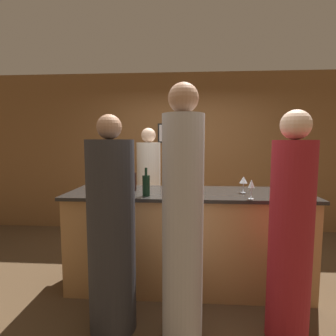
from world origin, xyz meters
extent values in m
plane|color=#4C3823|center=(0.00, 0.00, 0.00)|extent=(14.00, 14.00, 0.00)
cube|color=brown|center=(0.00, 1.89, 1.40)|extent=(8.00, 0.06, 2.80)
cube|color=black|center=(-0.29, 1.84, 1.75)|extent=(0.44, 0.02, 0.34)
cube|color=silver|center=(-0.29, 1.83, 1.75)|extent=(0.39, 0.00, 0.29)
cube|color=#B27F4C|center=(0.00, 0.00, 0.51)|extent=(2.53, 0.72, 1.02)
cube|color=black|center=(0.00, 0.00, 1.04)|extent=(2.59, 0.78, 0.04)
cylinder|color=silver|center=(-0.55, 0.86, 0.79)|extent=(0.34, 0.34, 1.59)
sphere|color=beige|center=(-0.55, 0.86, 1.69)|extent=(0.20, 0.20, 0.20)
cylinder|color=#B2B2B7|center=(-0.04, -0.85, 0.90)|extent=(0.32, 0.32, 1.80)
sphere|color=#A37556|center=(-0.04, -0.85, 1.92)|extent=(0.23, 0.23, 0.23)
cylinder|color=#2D2D33|center=(-0.63, -0.74, 0.81)|extent=(0.39, 0.39, 1.62)
sphere|color=#A37556|center=(-0.63, -0.74, 1.72)|extent=(0.20, 0.20, 0.20)
cylinder|color=maroon|center=(0.81, -0.76, 0.81)|extent=(0.33, 0.33, 1.61)
sphere|color=beige|center=(0.81, -0.76, 1.73)|extent=(0.23, 0.23, 0.23)
cylinder|color=black|center=(-0.60, 0.03, 1.15)|extent=(0.07, 0.07, 0.20)
cylinder|color=black|center=(-0.60, 0.03, 1.29)|extent=(0.03, 0.03, 0.08)
cylinder|color=black|center=(1.07, 0.00, 1.17)|extent=(0.08, 0.08, 0.24)
cylinder|color=black|center=(1.07, 0.00, 1.33)|extent=(0.03, 0.03, 0.08)
cylinder|color=black|center=(-0.42, -0.24, 1.16)|extent=(0.08, 0.08, 0.21)
cylinder|color=black|center=(-0.42, -0.24, 1.30)|extent=(0.03, 0.03, 0.08)
cylinder|color=silver|center=(1.08, -0.22, 1.06)|extent=(0.05, 0.05, 0.00)
cylinder|color=silver|center=(1.08, -0.22, 1.10)|extent=(0.01, 0.01, 0.08)
cone|color=silver|center=(1.08, -0.22, 1.17)|extent=(0.06, 0.06, 0.07)
cylinder|color=silver|center=(0.12, 0.00, 1.06)|extent=(0.05, 0.05, 0.00)
cylinder|color=silver|center=(0.12, 0.00, 1.10)|extent=(0.01, 0.01, 0.09)
cone|color=silver|center=(0.12, 0.00, 1.18)|extent=(0.07, 0.07, 0.06)
cylinder|color=silver|center=(0.60, -0.01, 1.06)|extent=(0.05, 0.05, 0.00)
cylinder|color=silver|center=(0.60, -0.01, 1.11)|extent=(0.01, 0.01, 0.10)
cone|color=silver|center=(0.60, -0.01, 1.19)|extent=(0.08, 0.08, 0.07)
cylinder|color=silver|center=(0.60, -0.32, 1.06)|extent=(0.05, 0.05, 0.00)
cylinder|color=silver|center=(0.60, -0.32, 1.11)|extent=(0.01, 0.01, 0.10)
cone|color=silver|center=(0.60, -0.32, 1.20)|extent=(0.06, 0.06, 0.08)
camera|label=1|loc=(-0.02, -2.82, 1.60)|focal=28.00mm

